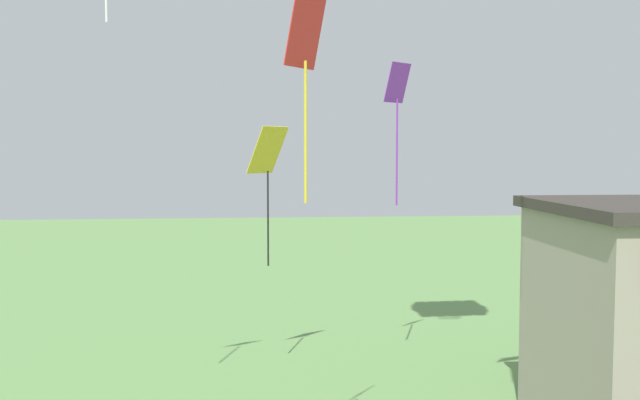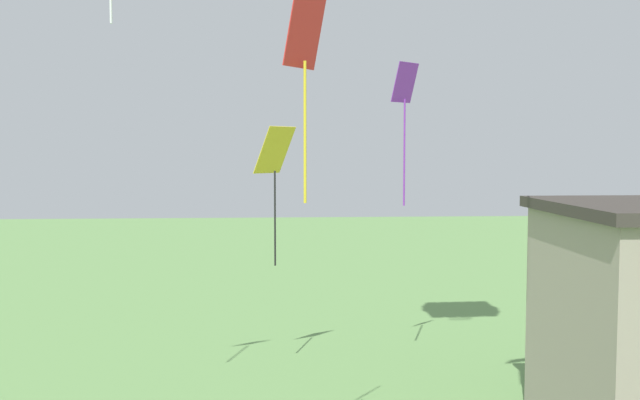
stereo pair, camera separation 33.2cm
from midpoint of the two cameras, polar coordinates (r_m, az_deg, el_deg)
The scene contains 3 objects.
kite_purple_streamer at distance 19.53m, azimuth 7.28°, elevation 7.68°, with size 0.81×0.75×3.85m.
kite_red_diamond at distance 11.99m, azimuth -0.41°, elevation 11.64°, with size 0.76×0.86×3.43m.
kite_yellow_diamond at distance 19.06m, azimuth -3.14°, elevation 2.98°, with size 1.15×1.16×3.73m.
Camera 2 is at (-0.80, -4.41, 6.09)m, focal length 40.00 mm.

